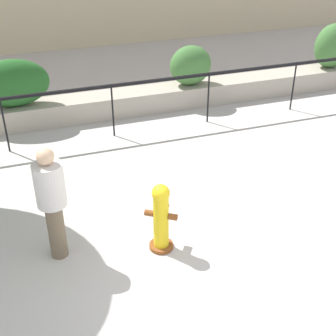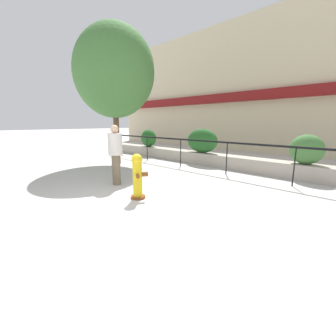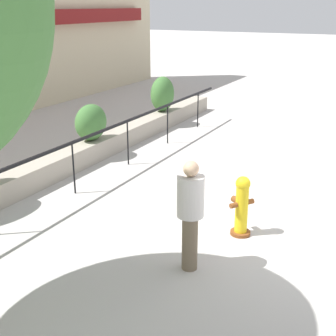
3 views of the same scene
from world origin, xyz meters
The scene contains 10 objects.
ground_plane centered at (0.00, 0.00, 0.00)m, with size 120.00×120.00×0.00m, color #BCB7B2.
building_facade centered at (0.00, 11.98, 3.99)m, with size 30.00×1.36×8.00m.
planter_wall_low centered at (0.00, 6.00, 0.25)m, with size 18.00×0.70×0.50m, color #ADA393.
fence_railing_segment centered at (0.00, 4.90, 1.02)m, with size 15.00×0.05×1.15m.
hedge_bush_0 centered at (-5.46, 6.00, 0.96)m, with size 1.02×0.67×0.92m, color #235B23.
hedge_bush_1 centered at (-1.87, 6.00, 1.01)m, with size 1.53×0.66×1.02m, color #235B23.
hedge_bush_2 centered at (2.14, 6.00, 0.97)m, with size 1.00×0.68×0.93m, color #427538.
fire_hydrant centered at (-0.18, 1.15, 0.55)m, with size 0.49×0.49×1.08m.
street_tree centered at (-4.55, 3.41, 3.83)m, with size 3.54×3.19×5.70m.
pedestrian centered at (-1.60, 1.47, 0.99)m, with size 0.57×0.57×1.73m.
Camera 2 is at (3.98, -2.03, 1.79)m, focal length 24.00 mm.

